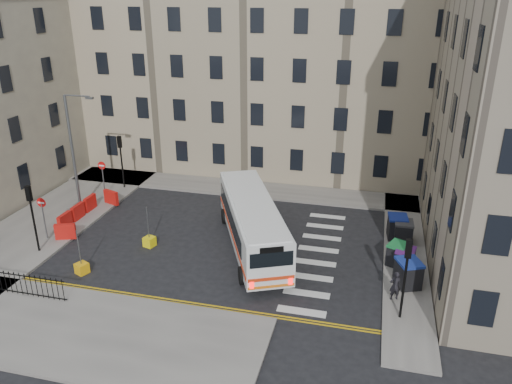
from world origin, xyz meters
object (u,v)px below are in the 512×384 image
at_px(wheelie_bin_e, 397,227).
at_px(wheelie_bin_d, 403,232).
at_px(pedestrian, 395,286).
at_px(streetlamp, 73,152).
at_px(bus, 252,222).
at_px(wheelie_bin_a, 408,273).
at_px(wheelie_bin_b, 405,259).
at_px(bollard_chevron, 82,268).
at_px(bollard_yellow, 150,242).
at_px(wheelie_bin_c, 398,254).

bearing_deg(wheelie_bin_e, wheelie_bin_d, -62.16).
xyz_separation_m(wheelie_bin_e, pedestrian, (-0.19, -6.88, 0.05)).
bearing_deg(streetlamp, pedestrian, -15.86).
height_order(streetlamp, bus, streetlamp).
xyz_separation_m(streetlamp, pedestrian, (21.32, -6.06, -3.41)).
xyz_separation_m(wheelie_bin_a, wheelie_bin_b, (-0.12, 1.59, -0.09)).
bearing_deg(pedestrian, wheelie_bin_e, -112.21).
distance_m(streetlamp, wheelie_bin_d, 22.13).
height_order(wheelie_bin_b, bollard_chevron, wheelie_bin_b).
relative_size(wheelie_bin_a, pedestrian, 1.06).
relative_size(bus, bollard_yellow, 18.24).
height_order(wheelie_bin_a, wheelie_bin_b, wheelie_bin_a).
distance_m(wheelie_bin_d, bollard_chevron, 18.78).
relative_size(streetlamp, bus, 0.74).
height_order(wheelie_bin_c, pedestrian, pedestrian).
relative_size(wheelie_bin_e, bollard_yellow, 2.41).
height_order(bollard_yellow, bollard_chevron, same).
distance_m(bus, wheelie_bin_b, 8.89).
bearing_deg(wheelie_bin_a, bus, 142.40).
distance_m(streetlamp, wheelie_bin_a, 22.73).
xyz_separation_m(bus, bollard_chevron, (-8.32, -5.13, -1.42)).
height_order(pedestrian, bollard_yellow, pedestrian).
bearing_deg(bus, bollard_chevron, -172.84).
distance_m(wheelie_bin_b, pedestrian, 3.08).
xyz_separation_m(streetlamp, bollard_yellow, (6.99, -3.66, -4.04)).
bearing_deg(bollard_yellow, wheelie_bin_c, 4.51).
bearing_deg(bus, wheelie_bin_d, -8.15).
bearing_deg(bollard_yellow, bus, 12.70).
bearing_deg(wheelie_bin_b, wheelie_bin_c, 135.84).
bearing_deg(wheelie_bin_b, wheelie_bin_e, 106.11).
bearing_deg(bollard_yellow, pedestrian, -9.49).
distance_m(bus, bollard_yellow, 6.38).
relative_size(wheelie_bin_d, wheelie_bin_e, 0.95).
bearing_deg(bus, bollard_yellow, 168.20).
distance_m(streetlamp, bus, 13.52).
height_order(streetlamp, wheelie_bin_e, streetlamp).
height_order(wheelie_bin_a, wheelie_bin_c, wheelie_bin_a).
distance_m(wheelie_bin_c, wheelie_bin_e, 3.34).
height_order(wheelie_bin_b, wheelie_bin_d, wheelie_bin_d).
xyz_separation_m(bus, pedestrian, (8.26, -3.76, -0.79)).
height_order(bus, wheelie_bin_b, bus).
bearing_deg(wheelie_bin_a, wheelie_bin_c, 79.84).
distance_m(bus, wheelie_bin_a, 9.26).
bearing_deg(bollard_chevron, wheelie_bin_c, 16.31).
bearing_deg(bus, streetlamp, 145.54).
bearing_deg(wheelie_bin_a, bollard_yellow, 153.35).
bearing_deg(wheelie_bin_d, wheelie_bin_a, -90.37).
bearing_deg(wheelie_bin_d, wheelie_bin_c, -98.96).
xyz_separation_m(wheelie_bin_d, bollard_chevron, (-17.11, -7.71, -0.54)).
height_order(bus, wheelie_bin_d, bus).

